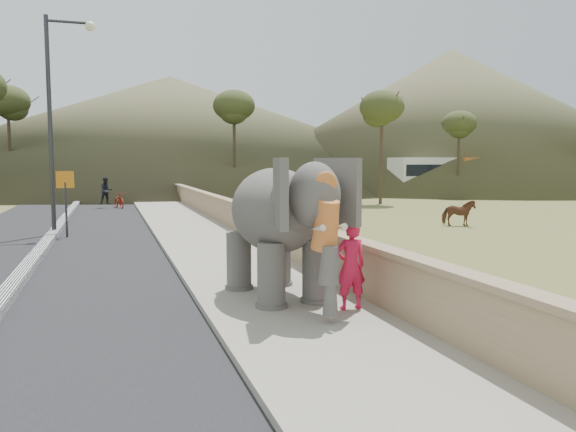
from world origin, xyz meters
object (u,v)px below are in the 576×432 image
object	(u,v)px
motorcyclist	(114,196)
elephant_and_man	(277,229)
cow	(458,213)
lamppost	(58,103)

from	to	relation	value
motorcyclist	elephant_and_man	bearing A→B (deg)	-83.56
cow	motorcyclist	xyz separation A→B (m)	(-13.88, 14.31, 0.15)
elephant_and_man	motorcyclist	world-z (taller)	elephant_and_man
cow	motorcyclist	size ratio (longest dim) A/B	0.71
elephant_and_man	motorcyclist	xyz separation A→B (m)	(-2.77, 24.50, -0.72)
cow	elephant_and_man	xyz separation A→B (m)	(-11.11, -10.19, 0.87)
lamppost	elephant_and_man	xyz separation A→B (m)	(4.71, -12.18, -3.44)
cow	motorcyclist	bearing A→B (deg)	72.14
cow	motorcyclist	distance (m)	19.94
lamppost	motorcyclist	distance (m)	13.15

